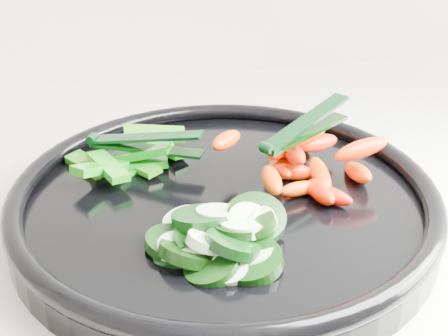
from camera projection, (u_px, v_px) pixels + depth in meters
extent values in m
cube|color=silver|center=(135.00, 196.00, 0.63)|extent=(2.02, 0.62, 0.03)
cylinder|color=black|center=(224.00, 210.00, 0.55)|extent=(0.45, 0.45, 0.02)
torus|color=black|center=(224.00, 192.00, 0.54)|extent=(0.45, 0.45, 0.02)
cylinder|color=black|center=(212.00, 266.00, 0.45)|extent=(0.06, 0.06, 0.03)
cylinder|color=beige|center=(229.00, 269.00, 0.45)|extent=(0.03, 0.04, 0.02)
cylinder|color=black|center=(189.00, 253.00, 0.47)|extent=(0.06, 0.07, 0.03)
cylinder|color=#CDEABB|center=(192.00, 251.00, 0.47)|extent=(0.03, 0.03, 0.02)
cylinder|color=black|center=(201.00, 243.00, 0.48)|extent=(0.06, 0.06, 0.03)
cylinder|color=#DCF0C0|center=(196.00, 240.00, 0.48)|extent=(0.04, 0.04, 0.02)
cylinder|color=black|center=(251.00, 262.00, 0.46)|extent=(0.07, 0.07, 0.02)
cylinder|color=beige|center=(251.00, 255.00, 0.46)|extent=(0.05, 0.05, 0.02)
cylinder|color=black|center=(189.00, 228.00, 0.50)|extent=(0.05, 0.05, 0.02)
cylinder|color=#E1F6C5|center=(183.00, 221.00, 0.51)|extent=(0.04, 0.04, 0.02)
cylinder|color=black|center=(185.00, 246.00, 0.47)|extent=(0.06, 0.06, 0.01)
cylinder|color=#DBF4C3|center=(179.00, 240.00, 0.48)|extent=(0.04, 0.04, 0.01)
cylinder|color=black|center=(172.00, 243.00, 0.48)|extent=(0.06, 0.06, 0.02)
cylinder|color=beige|center=(178.00, 249.00, 0.47)|extent=(0.04, 0.04, 0.01)
cylinder|color=black|center=(177.00, 248.00, 0.47)|extent=(0.04, 0.04, 0.03)
cylinder|color=#D9EDBE|center=(186.00, 238.00, 0.48)|extent=(0.04, 0.04, 0.02)
cylinder|color=black|center=(253.00, 226.00, 0.48)|extent=(0.05, 0.05, 0.02)
cylinder|color=#DFF8C7|center=(259.00, 222.00, 0.49)|extent=(0.03, 0.03, 0.02)
cylinder|color=black|center=(201.00, 218.00, 0.49)|extent=(0.05, 0.05, 0.02)
cylinder|color=beige|center=(218.00, 215.00, 0.49)|extent=(0.05, 0.05, 0.02)
cylinder|color=black|center=(233.00, 245.00, 0.46)|extent=(0.05, 0.05, 0.03)
cylinder|color=#D3EDBE|center=(206.00, 242.00, 0.46)|extent=(0.03, 0.03, 0.02)
cylinder|color=black|center=(256.00, 219.00, 0.49)|extent=(0.06, 0.06, 0.03)
cylinder|color=beige|center=(248.00, 222.00, 0.49)|extent=(0.05, 0.05, 0.03)
cylinder|color=black|center=(249.00, 210.00, 0.50)|extent=(0.05, 0.05, 0.02)
cylinder|color=#D9F5C4|center=(239.00, 217.00, 0.49)|extent=(0.04, 0.04, 0.02)
cylinder|color=black|center=(238.00, 229.00, 0.48)|extent=(0.05, 0.05, 0.02)
cylinder|color=beige|center=(242.00, 227.00, 0.48)|extent=(0.04, 0.04, 0.02)
ellipsoid|color=#FF4800|center=(320.00, 175.00, 0.57)|extent=(0.02, 0.05, 0.03)
ellipsoid|color=#FC3800|center=(299.00, 189.00, 0.54)|extent=(0.04, 0.03, 0.02)
ellipsoid|color=red|center=(328.00, 195.00, 0.54)|extent=(0.04, 0.04, 0.02)
ellipsoid|color=#FF2A00|center=(280.00, 170.00, 0.58)|extent=(0.02, 0.04, 0.02)
ellipsoid|color=#F42B00|center=(358.00, 172.00, 0.57)|extent=(0.02, 0.05, 0.03)
ellipsoid|color=#E25100|center=(283.00, 166.00, 0.58)|extent=(0.03, 0.05, 0.02)
ellipsoid|color=#F81D00|center=(320.00, 192.00, 0.54)|extent=(0.02, 0.05, 0.03)
ellipsoid|color=#DB4300|center=(290.00, 171.00, 0.57)|extent=(0.05, 0.03, 0.03)
ellipsoid|color=#E44600|center=(296.00, 136.00, 0.64)|extent=(0.03, 0.05, 0.02)
ellipsoid|color=#F15F00|center=(278.00, 155.00, 0.60)|extent=(0.03, 0.05, 0.02)
ellipsoid|color=#E63B00|center=(272.00, 180.00, 0.53)|extent=(0.02, 0.05, 0.02)
ellipsoid|color=#FF1500|center=(308.00, 136.00, 0.61)|extent=(0.02, 0.06, 0.03)
ellipsoid|color=red|center=(294.00, 154.00, 0.57)|extent=(0.02, 0.05, 0.03)
ellipsoid|color=#E14D00|center=(280.00, 150.00, 0.58)|extent=(0.04, 0.05, 0.03)
ellipsoid|color=red|center=(319.00, 143.00, 0.59)|extent=(0.05, 0.04, 0.02)
ellipsoid|color=#FC4B00|center=(226.00, 140.00, 0.57)|extent=(0.04, 0.04, 0.02)
ellipsoid|color=#F64200|center=(306.00, 136.00, 0.57)|extent=(0.05, 0.03, 0.02)
ellipsoid|color=#E33F00|center=(361.00, 149.00, 0.55)|extent=(0.06, 0.03, 0.02)
cube|color=#216B0A|center=(142.00, 167.00, 0.59)|extent=(0.03, 0.05, 0.02)
cube|color=#09620D|center=(169.00, 152.00, 0.62)|extent=(0.03, 0.05, 0.02)
cube|color=#0C6C0A|center=(143.00, 165.00, 0.59)|extent=(0.05, 0.02, 0.01)
cube|color=#0A6C0D|center=(140.00, 161.00, 0.60)|extent=(0.07, 0.06, 0.03)
cube|color=#196C0A|center=(88.00, 165.00, 0.59)|extent=(0.04, 0.05, 0.01)
cube|color=#0A690E|center=(141.00, 153.00, 0.59)|extent=(0.06, 0.04, 0.03)
cube|color=#186B0A|center=(100.00, 168.00, 0.57)|extent=(0.05, 0.05, 0.02)
cube|color=#0B6B0A|center=(108.00, 166.00, 0.57)|extent=(0.04, 0.06, 0.01)
cube|color=#1A6109|center=(154.00, 134.00, 0.63)|extent=(0.06, 0.02, 0.02)
cylinder|color=black|center=(267.00, 148.00, 0.52)|extent=(0.01, 0.01, 0.01)
cube|color=black|center=(306.00, 133.00, 0.56)|extent=(0.10, 0.07, 0.00)
cube|color=black|center=(307.00, 121.00, 0.56)|extent=(0.10, 0.07, 0.02)
cylinder|color=black|center=(92.00, 138.00, 0.60)|extent=(0.01, 0.01, 0.01)
cube|color=black|center=(146.00, 148.00, 0.59)|extent=(0.11, 0.06, 0.00)
cube|color=black|center=(146.00, 137.00, 0.58)|extent=(0.10, 0.06, 0.02)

